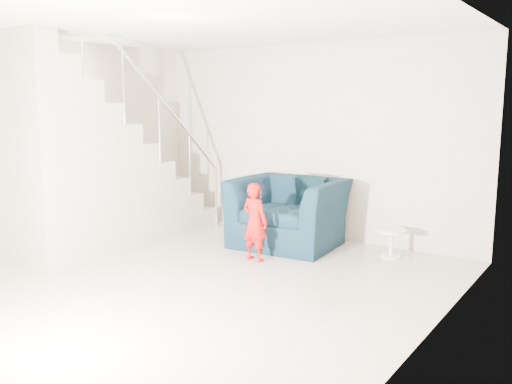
{
  "coord_description": "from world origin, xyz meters",
  "views": [
    {
      "loc": [
        3.72,
        -3.99,
        1.89
      ],
      "look_at": [
        0.15,
        1.2,
        0.85
      ],
      "focal_mm": 38.0,
      "sensor_mm": 36.0,
      "label": 1
    }
  ],
  "objects_px": {
    "toddler": "(255,222)",
    "side_table": "(391,238)",
    "armchair": "(288,212)",
    "staircase": "(92,176)"
  },
  "relations": [
    {
      "from": "armchair",
      "to": "side_table",
      "type": "height_order",
      "value": "armchair"
    },
    {
      "from": "armchair",
      "to": "staircase",
      "type": "height_order",
      "value": "staircase"
    },
    {
      "from": "armchair",
      "to": "toddler",
      "type": "relative_size",
      "value": 1.44
    },
    {
      "from": "toddler",
      "to": "armchair",
      "type": "bearing_deg",
      "value": -82.1
    },
    {
      "from": "toddler",
      "to": "staircase",
      "type": "xyz_separation_m",
      "value": [
        -2.1,
        -0.69,
        0.47
      ]
    },
    {
      "from": "toddler",
      "to": "side_table",
      "type": "bearing_deg",
      "value": -136.3
    },
    {
      "from": "armchair",
      "to": "side_table",
      "type": "bearing_deg",
      "value": 3.86
    },
    {
      "from": "armchair",
      "to": "toddler",
      "type": "bearing_deg",
      "value": -91.54
    },
    {
      "from": "armchair",
      "to": "staircase",
      "type": "xyz_separation_m",
      "value": [
        -2.06,
        -1.55,
        0.5
      ]
    },
    {
      "from": "armchair",
      "to": "side_table",
      "type": "distance_m",
      "value": 1.39
    }
  ]
}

